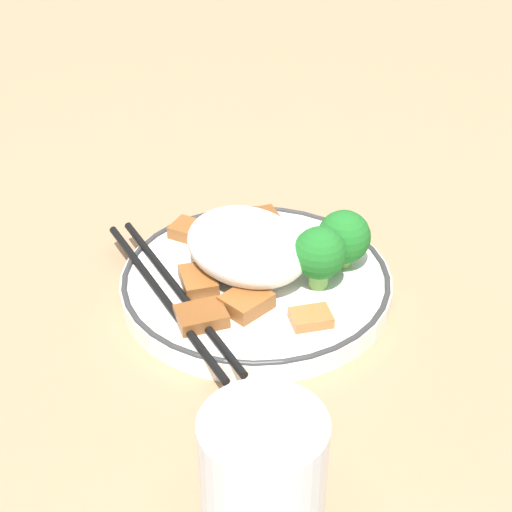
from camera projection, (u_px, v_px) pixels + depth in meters
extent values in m
plane|color=#9E7A56|center=(256.00, 293.00, 0.70)|extent=(3.00, 3.00, 0.00)
cylinder|color=white|center=(256.00, 285.00, 0.69)|extent=(0.22, 0.22, 0.02)
torus|color=#333333|center=(256.00, 277.00, 0.69)|extent=(0.22, 0.22, 0.00)
ellipsoid|color=white|center=(243.00, 248.00, 0.68)|extent=(0.11, 0.09, 0.05)
cylinder|color=#7FB756|center=(318.00, 277.00, 0.67)|extent=(0.02, 0.02, 0.02)
sphere|color=#1E6B23|center=(319.00, 253.00, 0.66)|extent=(0.04, 0.04, 0.04)
cylinder|color=#7FB756|center=(342.00, 259.00, 0.70)|extent=(0.02, 0.02, 0.01)
sphere|color=#1E6B23|center=(344.00, 237.00, 0.69)|extent=(0.04, 0.04, 0.04)
cube|color=brown|center=(247.00, 302.00, 0.65)|extent=(0.03, 0.04, 0.01)
cube|color=brown|center=(260.00, 219.00, 0.75)|extent=(0.04, 0.04, 0.01)
cube|color=#9E6633|center=(311.00, 318.00, 0.63)|extent=(0.04, 0.04, 0.01)
cube|color=brown|center=(201.00, 316.00, 0.63)|extent=(0.04, 0.04, 0.01)
cube|color=brown|center=(183.00, 231.00, 0.73)|extent=(0.03, 0.03, 0.01)
cube|color=brown|center=(198.00, 281.00, 0.67)|extent=(0.04, 0.04, 0.01)
cube|color=brown|center=(211.00, 244.00, 0.71)|extent=(0.04, 0.04, 0.01)
cube|color=#9E6633|center=(272.00, 250.00, 0.71)|extent=(0.04, 0.04, 0.01)
cylinder|color=black|center=(163.00, 297.00, 0.66)|extent=(0.21, 0.07, 0.01)
cylinder|color=black|center=(179.00, 292.00, 0.66)|extent=(0.21, 0.07, 0.01)
cylinder|color=silver|center=(263.00, 479.00, 0.48)|extent=(0.07, 0.07, 0.09)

